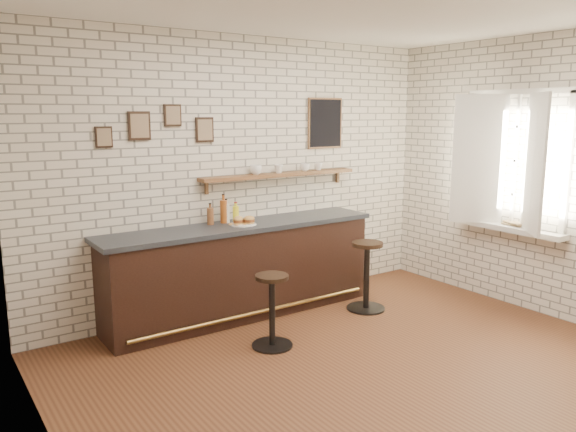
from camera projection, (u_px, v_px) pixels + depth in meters
name	position (u px, v px, depth m)	size (l,w,h in m)	color
ground	(363.00, 366.00, 4.90)	(5.00, 5.00, 0.00)	brown
bar_counter	(242.00, 270.00, 6.05)	(3.10, 0.65, 1.01)	black
sandwich_plate	(243.00, 224.00, 5.92)	(0.28, 0.28, 0.01)	white
ciabatta_sandwich	(244.00, 220.00, 5.92)	(0.25, 0.18, 0.08)	tan
potato_chips	(241.00, 224.00, 5.90)	(0.25, 0.19, 0.00)	#DE9F4E
bitters_bottle_brown	(210.00, 216.00, 5.92)	(0.07, 0.07, 0.23)	brown
bitters_bottle_white	(226.00, 213.00, 6.02)	(0.07, 0.07, 0.26)	silver
bitters_bottle_amber	(224.00, 211.00, 6.00)	(0.08, 0.08, 0.32)	#9A4B18
condiment_bottle_yellow	(236.00, 213.00, 6.09)	(0.07, 0.07, 0.21)	yellow
bar_stool_left	(272.00, 308.00, 5.24)	(0.39, 0.39, 0.70)	black
bar_stool_right	(367.00, 274.00, 6.24)	(0.43, 0.43, 0.77)	black
wall_shelf	(280.00, 175.00, 6.39)	(2.00, 0.18, 0.18)	brown
shelf_cup_a	(256.00, 170.00, 6.20)	(0.13, 0.13, 0.11)	white
shelf_cup_b	(279.00, 169.00, 6.37)	(0.10, 0.10, 0.10)	white
shelf_cup_c	(305.00, 167.00, 6.57)	(0.11, 0.11, 0.09)	white
shelf_cup_d	(318.00, 166.00, 6.68)	(0.09, 0.09, 0.09)	white
back_wall_decor	(263.00, 124.00, 6.26)	(2.96, 0.02, 0.56)	black
window_sill	(507.00, 228.00, 6.31)	(0.20, 1.35, 0.06)	white
casement_window	(509.00, 161.00, 6.15)	(0.40, 1.30, 1.56)	white
book_lower	(510.00, 225.00, 6.26)	(0.17, 0.23, 0.02)	tan
book_upper	(510.00, 223.00, 6.26)	(0.18, 0.24, 0.02)	tan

